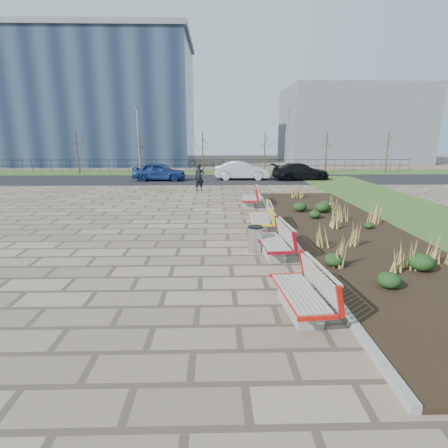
{
  "coord_description": "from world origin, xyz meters",
  "views": [
    {
      "loc": [
        1.24,
        -7.86,
        3.66
      ],
      "look_at": [
        1.5,
        3.0,
        0.9
      ],
      "focal_mm": 28.0,
      "sensor_mm": 36.0,
      "label": 1
    }
  ],
  "objects_px": {
    "bench_b": "(272,240)",
    "car_blue": "(159,172)",
    "pedestrian": "(199,178)",
    "lamp_west": "(139,142)",
    "bench_c": "(260,217)",
    "car_black": "(301,171)",
    "bench_a": "(300,290)",
    "lamp_east": "(287,142)",
    "car_silver": "(242,171)",
    "litter_bin": "(255,239)",
    "bench_d": "(249,197)"
  },
  "relations": [
    {
      "from": "bench_b",
      "to": "car_blue",
      "type": "bearing_deg",
      "value": 104.81
    },
    {
      "from": "pedestrian",
      "to": "lamp_west",
      "type": "relative_size",
      "value": 0.31
    },
    {
      "from": "bench_c",
      "to": "car_black",
      "type": "relative_size",
      "value": 0.44
    },
    {
      "from": "bench_a",
      "to": "lamp_west",
      "type": "bearing_deg",
      "value": 102.98
    },
    {
      "from": "pedestrian",
      "to": "car_black",
      "type": "height_order",
      "value": "pedestrian"
    },
    {
      "from": "lamp_east",
      "to": "car_silver",
      "type": "bearing_deg",
      "value": -137.78
    },
    {
      "from": "litter_bin",
      "to": "pedestrian",
      "type": "relative_size",
      "value": 0.45
    },
    {
      "from": "litter_bin",
      "to": "lamp_east",
      "type": "bearing_deg",
      "value": 76.63
    },
    {
      "from": "bench_d",
      "to": "car_silver",
      "type": "xyz_separation_m",
      "value": [
        0.49,
        11.4,
        0.28
      ]
    },
    {
      "from": "bench_d",
      "to": "bench_a",
      "type": "bearing_deg",
      "value": -85.54
    },
    {
      "from": "car_black",
      "to": "car_blue",
      "type": "bearing_deg",
      "value": 86.04
    },
    {
      "from": "bench_c",
      "to": "bench_d",
      "type": "distance_m",
      "value": 4.81
    },
    {
      "from": "pedestrian",
      "to": "lamp_west",
      "type": "xyz_separation_m",
      "value": [
        -6.13,
        10.29,
        2.12
      ]
    },
    {
      "from": "bench_d",
      "to": "litter_bin",
      "type": "distance_m",
      "value": 7.65
    },
    {
      "from": "bench_d",
      "to": "litter_bin",
      "type": "relative_size",
      "value": 2.53
    },
    {
      "from": "car_blue",
      "to": "car_silver",
      "type": "distance_m",
      "value": 6.96
    },
    {
      "from": "car_silver",
      "to": "lamp_west",
      "type": "distance_m",
      "value": 10.58
    },
    {
      "from": "car_black",
      "to": "lamp_east",
      "type": "bearing_deg",
      "value": 0.45
    },
    {
      "from": "bench_b",
      "to": "litter_bin",
      "type": "xyz_separation_m",
      "value": [
        -0.5,
        0.34,
        -0.08
      ]
    },
    {
      "from": "bench_c",
      "to": "car_blue",
      "type": "distance_m",
      "value": 16.98
    },
    {
      "from": "bench_c",
      "to": "bench_b",
      "type": "bearing_deg",
      "value": -85.85
    },
    {
      "from": "pedestrian",
      "to": "car_blue",
      "type": "distance_m",
      "value": 6.73
    },
    {
      "from": "car_blue",
      "to": "bench_b",
      "type": "bearing_deg",
      "value": -158.15
    },
    {
      "from": "bench_a",
      "to": "bench_c",
      "type": "distance_m",
      "value": 6.82
    },
    {
      "from": "bench_d",
      "to": "car_black",
      "type": "height_order",
      "value": "car_black"
    },
    {
      "from": "litter_bin",
      "to": "lamp_west",
      "type": "height_order",
      "value": "lamp_west"
    },
    {
      "from": "car_silver",
      "to": "car_black",
      "type": "distance_m",
      "value": 4.94
    },
    {
      "from": "bench_c",
      "to": "car_silver",
      "type": "xyz_separation_m",
      "value": [
        0.49,
        16.22,
        0.28
      ]
    },
    {
      "from": "bench_d",
      "to": "lamp_west",
      "type": "distance_m",
      "value": 18.1
    },
    {
      "from": "bench_a",
      "to": "car_blue",
      "type": "relative_size",
      "value": 0.48
    },
    {
      "from": "litter_bin",
      "to": "lamp_east",
      "type": "height_order",
      "value": "lamp_east"
    },
    {
      "from": "lamp_east",
      "to": "car_black",
      "type": "bearing_deg",
      "value": -84.61
    },
    {
      "from": "bench_a",
      "to": "lamp_west",
      "type": "xyz_separation_m",
      "value": [
        -9.0,
        27.13,
        2.54
      ]
    },
    {
      "from": "bench_d",
      "to": "car_blue",
      "type": "distance_m",
      "value": 12.66
    },
    {
      "from": "pedestrian",
      "to": "bench_d",
      "type": "bearing_deg",
      "value": -81.09
    },
    {
      "from": "car_silver",
      "to": "bench_b",
      "type": "bearing_deg",
      "value": 179.35
    },
    {
      "from": "bench_b",
      "to": "litter_bin",
      "type": "height_order",
      "value": "bench_b"
    },
    {
      "from": "lamp_east",
      "to": "bench_d",
      "type": "bearing_deg",
      "value": -107.88
    },
    {
      "from": "bench_c",
      "to": "litter_bin",
      "type": "bearing_deg",
      "value": -95.89
    },
    {
      "from": "car_black",
      "to": "lamp_west",
      "type": "height_order",
      "value": "lamp_west"
    },
    {
      "from": "lamp_west",
      "to": "bench_c",
      "type": "bearing_deg",
      "value": -66.1
    },
    {
      "from": "bench_a",
      "to": "bench_d",
      "type": "height_order",
      "value": "same"
    },
    {
      "from": "lamp_west",
      "to": "bench_a",
      "type": "bearing_deg",
      "value": -71.65
    },
    {
      "from": "bench_b",
      "to": "lamp_west",
      "type": "xyz_separation_m",
      "value": [
        -9.0,
        23.47,
        2.54
      ]
    },
    {
      "from": "car_silver",
      "to": "bench_d",
      "type": "bearing_deg",
      "value": 178.35
    },
    {
      "from": "car_blue",
      "to": "bench_a",
      "type": "bearing_deg",
      "value": -161.05
    },
    {
      "from": "litter_bin",
      "to": "car_black",
      "type": "distance_m",
      "value": 19.64
    },
    {
      "from": "bench_b",
      "to": "bench_d",
      "type": "distance_m",
      "value": 7.97
    },
    {
      "from": "bench_d",
      "to": "lamp_east",
      "type": "height_order",
      "value": "lamp_east"
    },
    {
      "from": "bench_b",
      "to": "litter_bin",
      "type": "relative_size",
      "value": 2.53
    }
  ]
}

